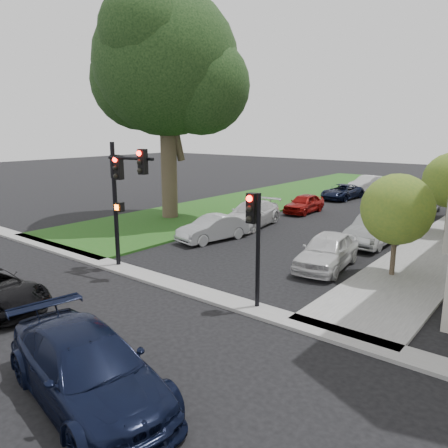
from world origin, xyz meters
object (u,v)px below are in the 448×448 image
Objects in this scene: car_parked_1 at (375,229)px; car_parked_3 at (426,203)px; traffic_signal_secondary at (255,229)px; traffic_signal_main at (121,183)px; car_parked_9 at (367,184)px; car_parked_5 at (213,228)px; car_parked_8 at (342,192)px; car_cross_far at (87,368)px; car_parked_6 at (251,214)px; small_tree_a at (397,209)px; eucalyptus at (165,64)px; car_parked_2 at (392,219)px; car_parked_7 at (304,203)px; car_parked_0 at (327,251)px.

car_parked_1 is 11.11m from car_parked_3.
car_parked_1 is (0.18, 10.97, -2.00)m from traffic_signal_secondary.
traffic_signal_main reaches higher than car_parked_1.
car_parked_9 reaches higher than car_parked_3.
car_parked_1 is 1.17× the size of car_parked_5.
traffic_signal_secondary is 0.82× the size of car_parked_1.
car_parked_8 is (-7.44, 24.10, -2.15)m from traffic_signal_secondary.
car_parked_1 reaches higher than car_parked_3.
car_cross_far is at bearing -95.20° from car_parked_3.
car_parked_5 is 4.27m from car_parked_6.
car_parked_6 is (-10.10, 4.24, -2.09)m from small_tree_a.
car_parked_3 is 13.76m from car_parked_6.
car_parked_8 is 6.20m from car_parked_9.
eucalyptus is 3.16× the size of car_parked_8.
car_parked_3 is at bearing 99.80° from small_tree_a.
eucalyptus reaches higher than car_parked_5.
traffic_signal_secondary is (13.29, -9.02, -7.27)m from eucalyptus.
small_tree_a reaches higher than car_parked_2.
traffic_signal_main is 1.03× the size of car_parked_6.
car_parked_1 is (0.15, 17.57, -0.00)m from car_cross_far.
eucalyptus is at bearing -171.48° from car_parked_1.
eucalyptus is 2.76× the size of car_parked_6.
eucalyptus is 11.62m from car_parked_5.
small_tree_a reaches higher than car_parked_7.
traffic_signal_main is 1.12× the size of car_parked_1.
car_parked_5 is (-7.03, 6.21, -2.11)m from traffic_signal_secondary.
car_parked_8 is at bearing 159.21° from car_parked_3.
traffic_signal_secondary reaches higher than car_parked_2.
car_parked_6 is at bearing -150.74° from car_parked_2.
car_parked_1 is (13.47, 1.96, -9.27)m from eucalyptus.
car_parked_8 is at bearing -77.87° from car_parked_9.
car_parked_8 is (-7.48, 30.70, -0.16)m from car_cross_far.
car_parked_2 is (-2.72, 8.36, -2.12)m from small_tree_a.
car_parked_0 is at bearing -61.78° from car_parked_9.
small_tree_a reaches higher than car_parked_8.
eucalyptus is 3.20× the size of car_parked_0.
car_parked_2 is at bearing -95.28° from car_parked_3.
car_parked_6 is (5.84, 1.44, -9.30)m from eucalyptus.
car_parked_7 is at bearing 50.21° from eucalyptus.
small_tree_a is 14.32m from car_parked_7.
small_tree_a is at bearing -31.95° from car_parked_6.
car_parked_9 is (-0.51, 24.09, 0.06)m from car_parked_5.
small_tree_a is 9.93m from car_parked_5.
traffic_signal_secondary reaches higher than car_parked_0.
car_parked_9 is (-0.10, 6.20, 0.11)m from car_parked_8.
car_parked_6 is at bearing 34.67° from car_cross_far.
eucalyptus reaches higher than traffic_signal_secondary.
car_parked_2 is (-0.10, 21.18, -0.06)m from car_cross_far.
car_parked_6 is 6.10m from car_parked_7.
car_cross_far is 31.60m from car_parked_8.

